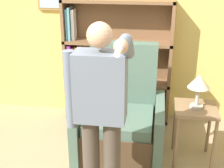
% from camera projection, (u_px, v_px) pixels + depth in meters
% --- Properties ---
extents(wall_back, '(8.00, 0.11, 2.80)m').
position_uv_depth(wall_back, '(130.00, 19.00, 4.17)').
color(wall_back, '#E0C160').
rests_on(wall_back, ground_plane).
extents(bookcase, '(1.45, 0.28, 1.67)m').
position_uv_depth(bookcase, '(108.00, 64.00, 4.29)').
color(bookcase, brown).
rests_on(bookcase, ground_plane).
extents(armchair, '(0.98, 0.89, 1.25)m').
position_uv_depth(armchair, '(121.00, 121.00, 3.65)').
color(armchair, '#4C3823').
rests_on(armchair, ground_plane).
extents(person_standing, '(0.56, 0.78, 1.72)m').
position_uv_depth(person_standing, '(100.00, 111.00, 2.56)').
color(person_standing, '#473D33').
rests_on(person_standing, ground_plane).
extents(side_table, '(0.45, 0.45, 0.67)m').
position_uv_depth(side_table, '(195.00, 117.00, 3.39)').
color(side_table, '#846647').
rests_on(side_table, ground_plane).
extents(table_lamp, '(0.23, 0.23, 0.37)m').
position_uv_depth(table_lamp, '(199.00, 83.00, 3.24)').
color(table_lamp, '#B7B2A8').
rests_on(table_lamp, side_table).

